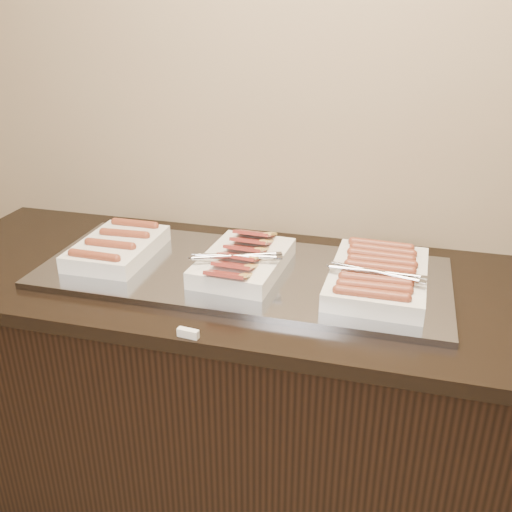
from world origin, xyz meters
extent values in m
cube|color=#9E896B|center=(0.00, 2.50, 1.40)|extent=(6.00, 0.05, 2.80)
cube|color=black|center=(0.00, 2.13, 0.43)|extent=(2.00, 0.70, 0.86)
cube|color=black|center=(0.00, 2.13, 0.88)|extent=(2.06, 0.76, 0.04)
cube|color=#8F919C|center=(-0.01, 2.13, 0.91)|extent=(1.20, 0.50, 0.02)
cube|color=silver|center=(-0.41, 2.13, 0.95)|extent=(0.22, 0.33, 0.05)
cylinder|color=brown|center=(-0.42, 2.00, 0.98)|extent=(0.15, 0.03, 0.03)
cylinder|color=brown|center=(-0.41, 2.09, 0.98)|extent=(0.15, 0.03, 0.03)
cylinder|color=brown|center=(-0.41, 2.17, 0.98)|extent=(0.15, 0.03, 0.03)
cylinder|color=brown|center=(-0.42, 2.26, 0.98)|extent=(0.15, 0.03, 0.03)
cube|color=silver|center=(0.00, 2.13, 0.95)|extent=(0.25, 0.35, 0.05)
cube|color=maroon|center=(-0.01, 1.99, 0.97)|extent=(0.12, 0.09, 0.04)
cube|color=maroon|center=(-0.01, 2.05, 0.97)|extent=(0.12, 0.09, 0.04)
cube|color=maroon|center=(-0.01, 2.10, 0.98)|extent=(0.12, 0.10, 0.04)
cube|color=maroon|center=(0.00, 2.16, 0.98)|extent=(0.12, 0.09, 0.04)
cube|color=maroon|center=(0.00, 2.21, 0.98)|extent=(0.12, 0.09, 0.04)
cube|color=maroon|center=(-0.01, 2.27, 0.99)|extent=(0.12, 0.09, 0.04)
cube|color=silver|center=(0.39, 2.13, 0.95)|extent=(0.27, 0.40, 0.05)
cylinder|color=brown|center=(0.38, 1.97, 0.98)|extent=(0.17, 0.03, 0.03)
cylinder|color=brown|center=(0.38, 2.01, 0.98)|extent=(0.17, 0.03, 0.03)
cylinder|color=brown|center=(0.38, 2.05, 0.98)|extent=(0.17, 0.03, 0.03)
cylinder|color=brown|center=(0.38, 2.09, 0.98)|extent=(0.17, 0.04, 0.03)
cylinder|color=brown|center=(0.39, 2.13, 0.98)|extent=(0.17, 0.03, 0.03)
cylinder|color=brown|center=(0.39, 2.17, 0.98)|extent=(0.17, 0.03, 0.03)
cylinder|color=brown|center=(0.39, 2.21, 0.98)|extent=(0.17, 0.04, 0.03)
cylinder|color=brown|center=(0.39, 2.25, 0.98)|extent=(0.17, 0.04, 0.03)
cylinder|color=brown|center=(0.38, 2.29, 0.98)|extent=(0.17, 0.03, 0.03)
cube|color=silver|center=(-0.04, 1.77, 0.91)|extent=(0.06, 0.02, 0.02)
camera|label=1|loc=(0.43, 0.66, 1.65)|focal=40.00mm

